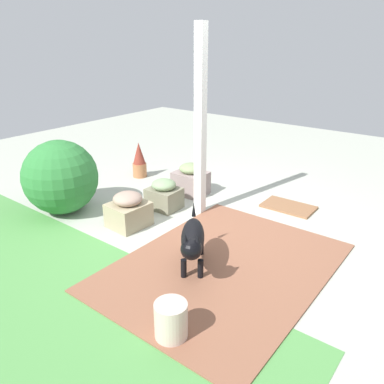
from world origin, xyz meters
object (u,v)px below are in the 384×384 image
round_shrub (60,177)px  dog (193,240)px  ceramic_urn (171,321)px  stone_planter_near (164,195)px  doormat (288,207)px  terracotta_pot_spiky (139,161)px  porch_pillar (200,125)px  stone_planter_nearest (191,180)px  stone_planter_mid (128,210)px

round_shrub → dog: bearing=178.5°
dog → ceramic_urn: size_ratio=2.47×
stone_planter_near → doormat: size_ratio=0.63×
terracotta_pot_spiky → ceramic_urn: 3.67m
ceramic_urn → porch_pillar: bearing=-58.9°
porch_pillar → round_shrub: 1.88m
stone_planter_near → dog: 1.51m
stone_planter_nearest → doormat: bearing=-163.4°
stone_planter_mid → dog: (-1.18, 0.28, 0.13)m
dog → doormat: dog is taller
porch_pillar → terracotta_pot_spiky: 1.88m
porch_pillar → terracotta_pot_spiky: porch_pillar is taller
terracotta_pot_spiky → stone_planter_near: bearing=148.8°
porch_pillar → round_shrub: (1.41, 1.05, -0.67)m
round_shrub → ceramic_urn: round_shrub is taller
doormat → round_shrub: bearing=39.7°
stone_planter_nearest → round_shrub: 1.76m
porch_pillar → ceramic_urn: size_ratio=7.47×
porch_pillar → doormat: 1.63m
stone_planter_mid → stone_planter_nearest: bearing=-88.1°
round_shrub → doormat: size_ratio=1.41×
stone_planter_mid → dog: size_ratio=0.61×
stone_planter_nearest → ceramic_urn: (-1.65, 2.36, -0.06)m
stone_planter_mid → doormat: (-1.29, -1.65, -0.19)m
porch_pillar → terracotta_pot_spiky: size_ratio=4.01×
porch_pillar → doormat: porch_pillar is taller
round_shrub → dog: round_shrub is taller
porch_pillar → stone_planter_nearest: porch_pillar is taller
stone_planter_mid → terracotta_pot_spiky: terracotta_pot_spiky is taller
round_shrub → stone_planter_near: bearing=-137.8°
stone_planter_mid → terracotta_pot_spiky: size_ratio=0.81×
stone_planter_nearest → doormat: (-1.33, -0.40, -0.20)m
doormat → porch_pillar: bearing=44.3°
stone_planter_near → stone_planter_mid: size_ratio=0.92×
porch_pillar → ceramic_urn: 2.45m
porch_pillar → ceramic_urn: bearing=121.1°
stone_planter_nearest → dog: dog is taller
terracotta_pot_spiky → doormat: terracotta_pot_spiky is taller
porch_pillar → dog: 1.55m
stone_planter_mid → terracotta_pot_spiky: 1.75m
terracotta_pot_spiky → stone_planter_mid: bearing=130.6°
stone_planter_near → stone_planter_nearest: bearing=-87.0°
stone_planter_near → round_shrub: size_ratio=0.45×
stone_planter_mid → ceramic_urn: stone_planter_mid is taller
stone_planter_near → round_shrub: (0.96, 0.87, 0.28)m
round_shrub → doormat: 2.97m
ceramic_urn → dog: bearing=-62.4°
round_shrub → porch_pillar: bearing=-143.4°
stone_planter_mid → doormat: size_ratio=0.69×
stone_planter_near → terracotta_pot_spiky: bearing=-31.2°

